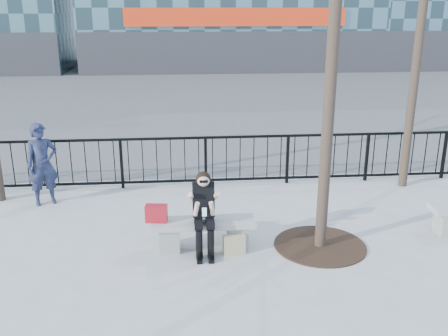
{
  "coord_description": "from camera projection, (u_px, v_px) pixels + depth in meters",
  "views": [
    {
      "loc": [
        -0.33,
        -7.32,
        3.74
      ],
      "look_at": [
        0.4,
        0.8,
        1.1
      ],
      "focal_mm": 40.0,
      "sensor_mm": 36.0,
      "label": 1
    }
  ],
  "objects": [
    {
      "name": "ground",
      "position": [
        204.0,
        248.0,
        8.11
      ],
      "size": [
        120.0,
        120.0,
        0.0
      ],
      "primitive_type": "plane",
      "color": "gray",
      "rests_on": "ground"
    },
    {
      "name": "street_surface",
      "position": [
        187.0,
        94.0,
        22.33
      ],
      "size": [
        60.0,
        23.0,
        0.01
      ],
      "primitive_type": "cube",
      "color": "#474747",
      "rests_on": "ground"
    },
    {
      "name": "railing",
      "position": [
        196.0,
        161.0,
        10.79
      ],
      "size": [
        14.0,
        0.06,
        1.1
      ],
      "color": "black",
      "rests_on": "ground"
    },
    {
      "name": "tree_grate",
      "position": [
        320.0,
        245.0,
        8.18
      ],
      "size": [
        1.5,
        1.5,
        0.02
      ],
      "primitive_type": "cylinder",
      "color": "black",
      "rests_on": "ground"
    },
    {
      "name": "bench_main",
      "position": [
        204.0,
        231.0,
        8.02
      ],
      "size": [
        1.65,
        0.46,
        0.49
      ],
      "color": "slate",
      "rests_on": "ground"
    },
    {
      "name": "seated_woman",
      "position": [
        204.0,
        214.0,
        7.76
      ],
      "size": [
        0.5,
        0.64,
        1.34
      ],
      "color": "black",
      "rests_on": "ground"
    },
    {
      "name": "handbag",
      "position": [
        156.0,
        213.0,
        7.87
      ],
      "size": [
        0.36,
        0.2,
        0.28
      ],
      "primitive_type": "cube",
      "rotation": [
        0.0,
        0.0,
        -0.12
      ],
      "color": "maroon",
      "rests_on": "bench_main"
    },
    {
      "name": "shopping_bag",
      "position": [
        234.0,
        245.0,
        7.86
      ],
      "size": [
        0.36,
        0.18,
        0.33
      ],
      "primitive_type": "cube",
      "rotation": [
        0.0,
        0.0,
        0.16
      ],
      "color": "#C7BE8D",
      "rests_on": "ground"
    },
    {
      "name": "standing_man",
      "position": [
        42.0,
        164.0,
        9.71
      ],
      "size": [
        0.71,
        0.6,
        1.63
      ],
      "primitive_type": "imported",
      "rotation": [
        0.0,
        0.0,
        0.42
      ],
      "color": "black",
      "rests_on": "ground"
    }
  ]
}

